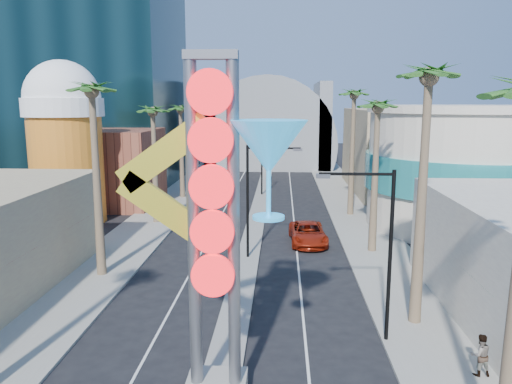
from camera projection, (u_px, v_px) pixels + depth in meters
The scene contains 20 objects.
sidewalk_west at pixel (164, 210), 50.32m from camera, with size 5.00×100.00×0.15m, color gray.
sidewalk_east at pixel (354, 213), 49.34m from camera, with size 5.00×100.00×0.15m, color gray.
median at pixel (259, 205), 52.78m from camera, with size 1.60×84.00×0.15m, color gray.
brick_filler_west at pixel (109, 168), 52.90m from camera, with size 10.00×10.00×8.00m, color brown.
filler_east at pixel (394, 151), 60.90m from camera, with size 10.00×20.00×10.00m, color tan.
beer_mug at pixel (65, 136), 44.40m from camera, with size 7.00×7.00×14.50m.
turquoise_building at pixel (463, 168), 43.06m from camera, with size 16.60×16.60×10.60m.
canopy at pixel (268, 141), 85.43m from camera, with size 22.00×16.00×22.00m.
neon_sign at pixel (237, 208), 17.02m from camera, with size 6.53×2.60×12.55m.
streetlight_0 at pixel (256, 191), 34.20m from camera, with size 3.79×0.25×8.00m.
streetlight_1 at pixel (257, 154), 57.84m from camera, with size 3.79×0.25×8.00m.
streetlight_2 at pixel (380, 240), 22.10m from camera, with size 3.45×0.25×8.00m.
palm_1 at pixel (92, 103), 29.70m from camera, with size 2.40×2.40×12.70m.
palm_2 at pixel (153, 118), 43.70m from camera, with size 2.40×2.40×11.20m.
palm_3 at pixel (181, 114), 55.49m from camera, with size 2.40×2.40×11.20m.
palm_5 at pixel (428, 93), 22.80m from camera, with size 2.40×2.40×13.20m.
palm_6 at pixel (378, 116), 34.83m from camera, with size 2.40×2.40×11.70m.
palm_7 at pixel (354, 102), 46.46m from camera, with size 2.40×2.40×12.70m.
red_pickup at pixel (308, 233), 38.72m from camera, with size 2.68×5.82×1.62m, color maroon.
pedestrian_b at pixel (480, 355), 19.76m from camera, with size 0.84×0.65×1.72m, color gray.
Camera 1 is at (2.34, -13.62, 10.90)m, focal length 35.00 mm.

